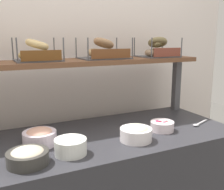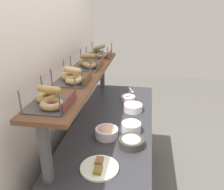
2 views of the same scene
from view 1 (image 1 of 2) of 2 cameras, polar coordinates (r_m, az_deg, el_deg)
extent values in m
cube|color=silver|center=(2.01, -10.40, 5.76)|extent=(2.99, 0.06, 2.40)
cube|color=#4C4C51|center=(2.17, 13.65, 2.09)|extent=(0.05, 0.05, 0.40)
cube|color=brown|center=(1.74, -7.97, 7.00)|extent=(1.75, 0.32, 0.03)
cylinder|color=silver|center=(1.51, -15.26, -8.94)|extent=(0.18, 0.18, 0.08)
ellipsoid|color=#E5A58C|center=(1.49, -15.33, -7.81)|extent=(0.14, 0.14, 0.05)
cylinder|color=white|center=(1.52, 5.15, -8.42)|extent=(0.18, 0.18, 0.07)
ellipsoid|color=beige|center=(1.51, 5.18, -7.35)|extent=(0.14, 0.14, 0.05)
cylinder|color=white|center=(1.36, -8.88, -10.90)|extent=(0.16, 0.16, 0.08)
ellipsoid|color=white|center=(1.35, -8.93, -9.60)|extent=(0.13, 0.13, 0.06)
cylinder|color=white|center=(1.70, 10.73, -6.57)|extent=(0.15, 0.15, 0.06)
sphere|color=#AA4060|center=(1.68, 11.14, -6.05)|extent=(0.03, 0.03, 0.03)
sphere|color=#9E2145|center=(1.69, 9.69, -5.87)|extent=(0.03, 0.03, 0.03)
sphere|color=#924044|center=(1.70, 11.63, -5.89)|extent=(0.03, 0.03, 0.03)
sphere|color=maroon|center=(1.68, 10.24, -5.95)|extent=(0.03, 0.03, 0.03)
cylinder|color=#383733|center=(1.31, -17.64, -12.73)|extent=(0.19, 0.19, 0.06)
ellipsoid|color=beige|center=(1.30, -17.72, -11.69)|extent=(0.15, 0.15, 0.04)
cube|color=#B7B7BC|center=(1.92, 18.77, -5.55)|extent=(0.13, 0.06, 0.01)
ellipsoid|color=#B7B7BC|center=(1.84, 17.60, -6.17)|extent=(0.04, 0.03, 0.01)
cube|color=#4C4C51|center=(1.70, -15.61, 7.19)|extent=(0.27, 0.24, 0.01)
cylinder|color=#4C4C51|center=(1.56, -19.74, 8.95)|extent=(0.01, 0.01, 0.14)
cylinder|color=#4C4C51|center=(1.61, -10.35, 9.55)|extent=(0.01, 0.01, 0.14)
cylinder|color=#4C4C51|center=(1.79, -20.59, 9.23)|extent=(0.01, 0.01, 0.14)
cylinder|color=#4C4C51|center=(1.83, -12.33, 9.77)|extent=(0.01, 0.01, 0.14)
cube|color=brown|center=(1.58, -14.88, 8.19)|extent=(0.23, 0.01, 0.06)
torus|color=#D7B872|center=(1.66, -17.11, 8.11)|extent=(0.18, 0.18, 0.06)
torus|color=tan|center=(1.74, -14.56, 8.37)|extent=(0.18, 0.18, 0.05)
torus|color=#DBBA7A|center=(1.69, -15.80, 10.42)|extent=(0.18, 0.18, 0.08)
cube|color=#4C4C51|center=(1.82, -1.78, 7.94)|extent=(0.32, 0.24, 0.01)
cylinder|color=#4C4C51|center=(1.65, -5.18, 9.75)|extent=(0.01, 0.01, 0.14)
cylinder|color=#4C4C51|center=(1.78, 4.40, 9.95)|extent=(0.01, 0.01, 0.14)
cylinder|color=#4C4C51|center=(1.86, -7.72, 9.98)|extent=(0.01, 0.01, 0.14)
cylinder|color=#4C4C51|center=(1.98, 1.01, 10.22)|extent=(0.01, 0.01, 0.14)
cube|color=brown|center=(1.71, -0.12, 8.88)|extent=(0.27, 0.01, 0.06)
torus|color=#A68358|center=(1.76, -3.08, 8.97)|extent=(0.18, 0.18, 0.06)
torus|color=#948353|center=(1.87, -0.87, 9.02)|extent=(0.20, 0.20, 0.05)
torus|color=#A27954|center=(1.81, -1.80, 11.08)|extent=(0.18, 0.18, 0.09)
cube|color=#4C4C51|center=(2.01, 9.66, 8.19)|extent=(0.27, 0.24, 0.01)
cylinder|color=#4C4C51|center=(1.84, 8.53, 9.92)|extent=(0.01, 0.01, 0.14)
cylinder|color=#4C4C51|center=(1.99, 14.73, 9.83)|extent=(0.01, 0.01, 0.14)
cylinder|color=#4C4C51|center=(2.03, 4.83, 10.22)|extent=(0.01, 0.01, 0.14)
cylinder|color=#4C4C51|center=(2.17, 10.75, 10.19)|extent=(0.01, 0.01, 0.14)
cube|color=brown|center=(1.91, 11.81, 8.98)|extent=(0.23, 0.01, 0.06)
torus|color=#876D53|center=(1.95, 9.08, 8.91)|extent=(0.17, 0.18, 0.05)
torus|color=olive|center=(2.06, 10.03, 9.20)|extent=(0.19, 0.19, 0.06)
torus|color=olive|center=(2.00, 9.77, 11.09)|extent=(0.18, 0.18, 0.09)
camera|label=2|loc=(1.78, -79.90, 17.45)|focal=37.09mm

